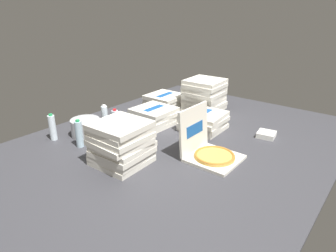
% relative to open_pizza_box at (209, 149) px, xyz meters
% --- Properties ---
extents(ground_plane, '(3.20, 2.40, 0.02)m').
position_rel_open_pizza_box_xyz_m(ground_plane, '(0.07, 0.35, -0.09)').
color(ground_plane, '#38383D').
extents(open_pizza_box, '(0.37, 0.41, 0.39)m').
position_rel_open_pizza_box_xyz_m(open_pizza_box, '(0.00, 0.00, 0.00)').
color(open_pizza_box, silver).
rests_on(open_pizza_box, ground_plane).
extents(pizza_stack_right_near, '(0.41, 0.40, 0.33)m').
position_rel_open_pizza_box_xyz_m(pizza_stack_right_near, '(-0.48, 0.47, 0.09)').
color(pizza_stack_right_near, silver).
rests_on(pizza_stack_right_near, ground_plane).
extents(pizza_stack_left_mid, '(0.42, 0.41, 0.17)m').
position_rel_open_pizza_box_xyz_m(pizza_stack_left_mid, '(0.47, 0.34, 0.01)').
color(pizza_stack_left_mid, silver).
rests_on(pizza_stack_left_mid, ground_plane).
extents(pizza_stack_right_mid, '(0.40, 0.40, 0.17)m').
position_rel_open_pizza_box_xyz_m(pizza_stack_right_mid, '(0.29, 0.81, 0.01)').
color(pizza_stack_right_mid, silver).
rests_on(pizza_stack_right_mid, ground_plane).
extents(pizza_stack_center_near, '(0.40, 0.40, 0.37)m').
position_rel_open_pizza_box_xyz_m(pizza_stack_center_near, '(0.88, 0.60, 0.11)').
color(pizza_stack_center_near, silver).
rests_on(pizza_stack_center_near, ground_plane).
extents(pizza_stack_left_near, '(0.39, 0.39, 0.17)m').
position_rel_open_pizza_box_xyz_m(pizza_stack_left_near, '(0.73, 1.03, 0.01)').
color(pizza_stack_left_near, silver).
rests_on(pizza_stack_left_near, ground_plane).
extents(ice_bucket, '(0.26, 0.26, 0.16)m').
position_rel_open_pizza_box_xyz_m(ice_bucket, '(-0.33, 1.11, 0.00)').
color(ice_bucket, '#B7BABF').
rests_on(ice_bucket, ground_plane).
extents(water_bottle_0, '(0.06, 0.06, 0.24)m').
position_rel_open_pizza_box_xyz_m(water_bottle_0, '(-0.56, 1.26, 0.04)').
color(water_bottle_0, white).
rests_on(water_bottle_0, ground_plane).
extents(water_bottle_1, '(0.06, 0.06, 0.24)m').
position_rel_open_pizza_box_xyz_m(water_bottle_1, '(-0.13, 0.92, 0.04)').
color(water_bottle_1, silver).
rests_on(water_bottle_1, ground_plane).
extents(water_bottle_2, '(0.06, 0.06, 0.24)m').
position_rel_open_pizza_box_xyz_m(water_bottle_2, '(-0.50, 0.96, 0.04)').
color(water_bottle_2, silver).
rests_on(water_bottle_2, ground_plane).
extents(water_bottle_3, '(0.06, 0.06, 0.24)m').
position_rel_open_pizza_box_xyz_m(water_bottle_3, '(-0.11, 1.09, 0.04)').
color(water_bottle_3, white).
rests_on(water_bottle_3, ground_plane).
extents(napkin_pile, '(0.17, 0.17, 0.05)m').
position_rel_open_pizza_box_xyz_m(napkin_pile, '(0.67, -0.20, -0.05)').
color(napkin_pile, white).
rests_on(napkin_pile, ground_plane).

